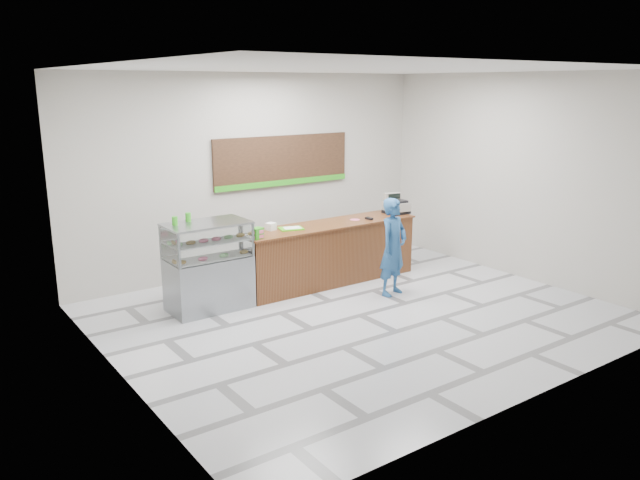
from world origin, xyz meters
TOP-DOWN VIEW (x-y plane):
  - floor at (0.00, 0.00)m, footprint 7.00×7.00m
  - back_wall at (0.00, 3.00)m, footprint 7.00×0.00m
  - ceiling at (0.00, 0.00)m, footprint 7.00×7.00m
  - sales_counter at (0.55, 1.55)m, footprint 3.26×0.76m
  - display_case at (-1.67, 1.55)m, footprint 1.22×0.72m
  - menu_board at (0.55, 2.96)m, footprint 2.80×0.06m
  - cash_register at (2.05, 1.54)m, footprint 0.43×0.45m
  - card_terminal at (1.31, 1.40)m, footprint 0.08×0.15m
  - serving_tray at (-0.18, 1.57)m, footprint 0.44×0.37m
  - napkin_box at (-0.48, 1.70)m, footprint 0.16×0.16m
  - straw_cup at (-0.90, 1.52)m, footprint 0.08×0.08m
  - promo_box at (-0.95, 1.33)m, footprint 0.22×0.18m
  - donut_decal at (1.10, 1.53)m, footprint 0.16×0.16m
  - green_cup_left at (-2.11, 1.66)m, footprint 0.08×0.08m
  - green_cup_right at (-1.85, 1.79)m, footprint 0.08×0.08m
  - customer at (1.03, 0.46)m, footprint 0.65×0.51m

SIDE VIEW (x-z plane):
  - floor at x=0.00m, z-range 0.00..0.00m
  - sales_counter at x=0.55m, z-range 0.00..1.03m
  - display_case at x=-1.67m, z-range 0.01..1.34m
  - customer at x=1.03m, z-range 0.00..1.57m
  - donut_decal at x=1.10m, z-range 1.03..1.03m
  - serving_tray at x=-0.18m, z-range 1.03..1.05m
  - card_terminal at x=1.31m, z-range 1.03..1.07m
  - napkin_box at x=-0.48m, z-range 1.03..1.15m
  - straw_cup at x=-0.90m, z-range 1.03..1.15m
  - promo_box at x=-0.95m, z-range 1.03..1.19m
  - cash_register at x=2.05m, z-range 0.99..1.35m
  - green_cup_left at x=-2.11m, z-range 1.33..1.46m
  - green_cup_right at x=-1.85m, z-range 1.33..1.46m
  - back_wall at x=0.00m, z-range -1.75..5.25m
  - menu_board at x=0.55m, z-range 1.48..2.38m
  - ceiling at x=0.00m, z-range 3.50..3.50m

